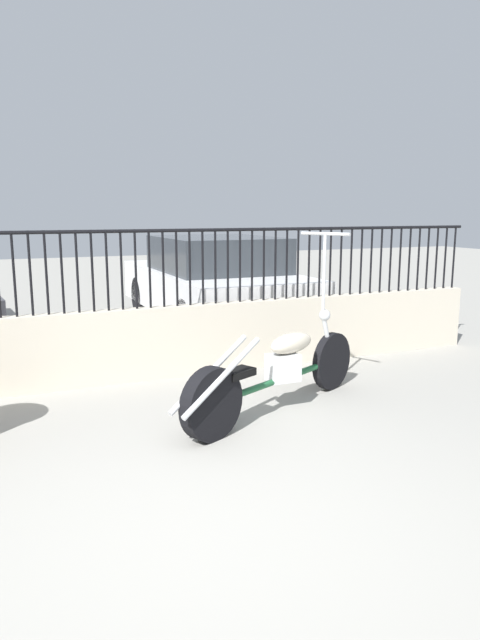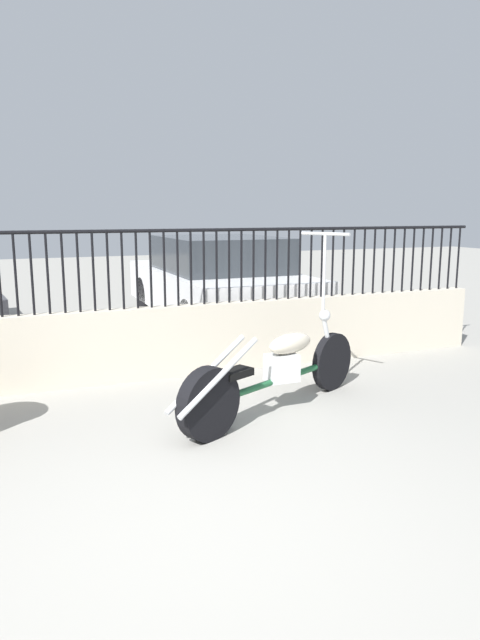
% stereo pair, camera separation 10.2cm
% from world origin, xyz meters
% --- Properties ---
extents(ground_plane, '(40.00, 40.00, 0.00)m').
position_xyz_m(ground_plane, '(0.00, 0.00, 0.00)').
color(ground_plane, gray).
extents(low_wall, '(9.16, 0.18, 0.75)m').
position_xyz_m(low_wall, '(0.00, 3.00, 0.38)').
color(low_wall, beige).
rests_on(low_wall, ground_plane).
extents(fence_railing, '(9.16, 0.04, 0.80)m').
position_xyz_m(fence_railing, '(-0.00, 3.00, 1.26)').
color(fence_railing, black).
rests_on(fence_railing, low_wall).
extents(motorcycle_green, '(2.18, 1.13, 1.55)m').
position_xyz_m(motorcycle_green, '(1.17, 1.54, 0.38)').
color(motorcycle_green, black).
rests_on(motorcycle_green, ground_plane).
extents(car_white, '(1.78, 4.18, 1.36)m').
position_xyz_m(car_white, '(2.08, 5.40, 0.68)').
color(car_white, black).
rests_on(car_white, ground_plane).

